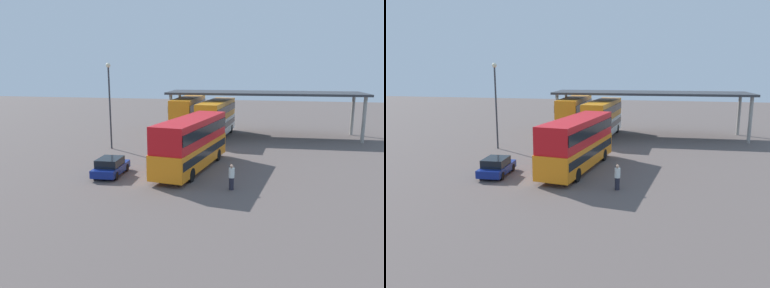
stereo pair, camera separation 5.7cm
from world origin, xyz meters
TOP-DOWN VIEW (x-y plane):
  - ground_plane at (0.00, 0.00)m, footprint 140.00×140.00m
  - double_decker_main at (1.25, 3.26)m, footprint 4.06×10.86m
  - parked_hatchback at (-4.25, 0.19)m, footprint 1.94×3.83m
  - double_decker_near_canopy at (-2.69, 19.82)m, footprint 2.65×11.03m
  - double_decker_mid_row at (1.09, 17.60)m, footprint 3.25×11.03m
  - depot_canopy at (6.31, 19.42)m, footprint 22.33×6.86m
  - lamppost_tall at (-8.14, 9.07)m, footprint 0.44×0.44m
  - pedestrian_waiting at (4.85, -1.29)m, footprint 0.38×0.38m

SIDE VIEW (x-z plane):
  - ground_plane at x=0.00m, z-range 0.00..0.00m
  - parked_hatchback at x=-4.25m, z-range 0.00..1.35m
  - pedestrian_waiting at x=4.85m, z-range 0.00..1.69m
  - double_decker_main at x=1.25m, z-range 0.20..4.24m
  - double_decker_mid_row at x=1.09m, z-range 0.20..4.37m
  - double_decker_near_canopy at x=-2.69m, z-range 0.21..4.55m
  - depot_canopy at x=6.31m, z-range 2.27..7.41m
  - lamppost_tall at x=-8.14m, z-range 1.03..9.35m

